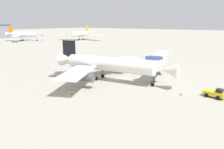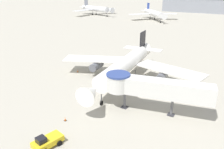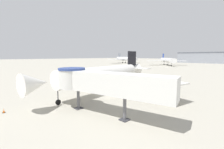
{
  "view_description": "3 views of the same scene",
  "coord_description": "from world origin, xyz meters",
  "px_view_note": "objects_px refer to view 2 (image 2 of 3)",
  "views": [
    {
      "loc": [
        -45.24,
        -30.48,
        14.13
      ],
      "look_at": [
        -7.12,
        -3.04,
        2.88
      ],
      "focal_mm": 35.0,
      "sensor_mm": 36.0,
      "label": 1
    },
    {
      "loc": [
        18.6,
        -38.7,
        19.67
      ],
      "look_at": [
        -2.68,
        -4.67,
        3.86
      ],
      "focal_mm": 35.0,
      "sensor_mm": 36.0,
      "label": 2
    },
    {
      "loc": [
        22.24,
        -20.7,
        8.17
      ],
      "look_at": [
        -0.6,
        1.55,
        4.18
      ],
      "focal_mm": 24.0,
      "sensor_mm": 36.0,
      "label": 3
    }
  ],
  "objects_px": {
    "background_jet_blue_tail": "(154,13)",
    "pushback_tug_yellow": "(47,141)",
    "jet_bridge": "(150,87)",
    "main_airplane": "(126,65)",
    "traffic_cone_near_nose": "(65,119)",
    "traffic_cone_port_wing": "(78,71)",
    "background_jet_gray_tail": "(96,9)"
  },
  "relations": [
    {
      "from": "background_jet_blue_tail",
      "to": "pushback_tug_yellow",
      "type": "bearing_deg",
      "value": -114.85
    },
    {
      "from": "pushback_tug_yellow",
      "to": "jet_bridge",
      "type": "bearing_deg",
      "value": 74.2
    },
    {
      "from": "main_airplane",
      "to": "traffic_cone_near_nose",
      "type": "height_order",
      "value": "main_airplane"
    },
    {
      "from": "pushback_tug_yellow",
      "to": "background_jet_blue_tail",
      "type": "xyz_separation_m",
      "value": [
        -35.92,
        126.18,
        3.69
      ]
    },
    {
      "from": "traffic_cone_port_wing",
      "to": "background_jet_gray_tail",
      "type": "distance_m",
      "value": 127.86
    },
    {
      "from": "jet_bridge",
      "to": "background_jet_blue_tail",
      "type": "distance_m",
      "value": 118.99
    },
    {
      "from": "background_jet_blue_tail",
      "to": "main_airplane",
      "type": "bearing_deg",
      "value": -112.08
    },
    {
      "from": "main_airplane",
      "to": "jet_bridge",
      "type": "height_order",
      "value": "main_airplane"
    },
    {
      "from": "traffic_cone_port_wing",
      "to": "background_jet_blue_tail",
      "type": "height_order",
      "value": "background_jet_blue_tail"
    },
    {
      "from": "pushback_tug_yellow",
      "to": "traffic_cone_port_wing",
      "type": "height_order",
      "value": "pushback_tug_yellow"
    },
    {
      "from": "background_jet_gray_tail",
      "to": "background_jet_blue_tail",
      "type": "bearing_deg",
      "value": -76.97
    },
    {
      "from": "traffic_cone_near_nose",
      "to": "background_jet_gray_tail",
      "type": "bearing_deg",
      "value": 124.01
    },
    {
      "from": "traffic_cone_near_nose",
      "to": "background_jet_gray_tail",
      "type": "height_order",
      "value": "background_jet_gray_tail"
    },
    {
      "from": "traffic_cone_port_wing",
      "to": "traffic_cone_near_nose",
      "type": "height_order",
      "value": "traffic_cone_port_wing"
    },
    {
      "from": "background_jet_blue_tail",
      "to": "background_jet_gray_tail",
      "type": "height_order",
      "value": "background_jet_gray_tail"
    },
    {
      "from": "jet_bridge",
      "to": "background_jet_gray_tail",
      "type": "bearing_deg",
      "value": 115.46
    },
    {
      "from": "main_airplane",
      "to": "traffic_cone_port_wing",
      "type": "bearing_deg",
      "value": 178.26
    },
    {
      "from": "main_airplane",
      "to": "jet_bridge",
      "type": "xyz_separation_m",
      "value": [
        9.51,
        -9.43,
        0.62
      ]
    },
    {
      "from": "main_airplane",
      "to": "background_jet_gray_tail",
      "type": "height_order",
      "value": "background_jet_gray_tail"
    },
    {
      "from": "main_airplane",
      "to": "traffic_cone_near_nose",
      "type": "relative_size",
      "value": 54.04
    },
    {
      "from": "pushback_tug_yellow",
      "to": "traffic_cone_port_wing",
      "type": "bearing_deg",
      "value": 133.04
    },
    {
      "from": "pushback_tug_yellow",
      "to": "background_jet_gray_tail",
      "type": "relative_size",
      "value": 0.11
    },
    {
      "from": "main_airplane",
      "to": "pushback_tug_yellow",
      "type": "distance_m",
      "value": 25.19
    },
    {
      "from": "traffic_cone_near_nose",
      "to": "pushback_tug_yellow",
      "type": "bearing_deg",
      "value": -68.32
    },
    {
      "from": "pushback_tug_yellow",
      "to": "traffic_cone_near_nose",
      "type": "relative_size",
      "value": 6.86
    },
    {
      "from": "main_airplane",
      "to": "traffic_cone_port_wing",
      "type": "xyz_separation_m",
      "value": [
        -13.19,
        -1.25,
        -3.67
      ]
    },
    {
      "from": "jet_bridge",
      "to": "background_jet_gray_tail",
      "type": "distance_m",
      "value": 147.9
    },
    {
      "from": "main_airplane",
      "to": "jet_bridge",
      "type": "bearing_deg",
      "value": -51.91
    },
    {
      "from": "pushback_tug_yellow",
      "to": "background_jet_blue_tail",
      "type": "height_order",
      "value": "background_jet_blue_tail"
    },
    {
      "from": "main_airplane",
      "to": "pushback_tug_yellow",
      "type": "relative_size",
      "value": 7.88
    },
    {
      "from": "main_airplane",
      "to": "traffic_cone_near_nose",
      "type": "xyz_separation_m",
      "value": [
        -0.59,
        -19.11,
        -3.71
      ]
    },
    {
      "from": "traffic_cone_port_wing",
      "to": "background_jet_blue_tail",
      "type": "bearing_deg",
      "value": 101.58
    }
  ]
}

